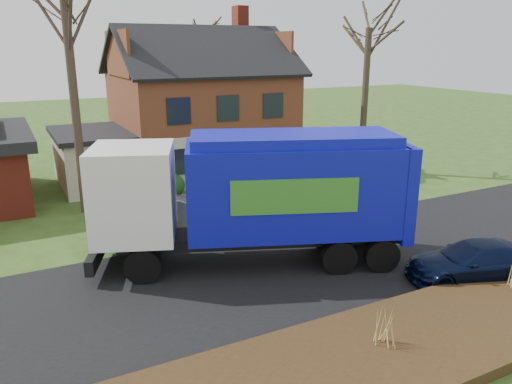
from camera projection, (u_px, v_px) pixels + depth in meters
name	position (u px, v px, depth m)	size (l,w,h in m)	color
ground	(301.00, 265.00, 16.66)	(120.00, 120.00, 0.00)	#2C4918
road	(301.00, 264.00, 16.66)	(80.00, 7.00, 0.02)	black
mulch_verge	(418.00, 341.00, 12.10)	(80.00, 3.50, 0.30)	black
main_house	(193.00, 101.00, 28.04)	(12.95, 8.95, 9.26)	beige
garbage_truck	(260.00, 191.00, 16.16)	(10.50, 6.22, 4.37)	black
silver_sedan	(158.00, 214.00, 19.24)	(1.70, 4.86, 1.60)	#98999F
navy_wagon	(475.00, 261.00, 15.43)	(1.73, 4.24, 1.23)	black
tree_front_east	(371.00, 2.00, 26.57)	(4.10, 4.10, 11.40)	#3A3223
tree_back	(202.00, 16.00, 34.84)	(3.42, 3.42, 10.82)	#392E22
grass_clump_mid	(387.00, 327.00, 11.55)	(0.34, 0.28, 0.94)	tan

